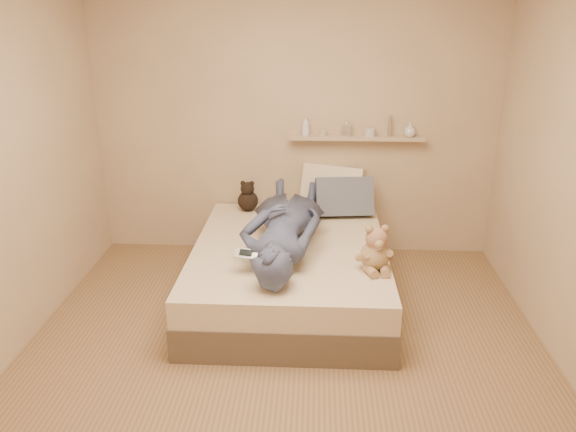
# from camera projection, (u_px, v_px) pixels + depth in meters

# --- Properties ---
(room) EXTENTS (3.80, 3.80, 3.80)m
(room) POSITION_uv_depth(u_px,v_px,m) (282.00, 175.00, 3.20)
(room) COLOR olive
(room) RESTS_ON ground
(bed) EXTENTS (1.50, 1.90, 0.45)m
(bed) POSITION_uv_depth(u_px,v_px,m) (290.00, 271.00, 4.46)
(bed) COLOR brown
(bed) RESTS_ON floor
(game_console) EXTENTS (0.18, 0.10, 0.06)m
(game_console) POSITION_uv_depth(u_px,v_px,m) (246.00, 254.00, 3.86)
(game_console) COLOR silver
(game_console) RESTS_ON bed
(teddy_bear) EXTENTS (0.28, 0.28, 0.34)m
(teddy_bear) POSITION_uv_depth(u_px,v_px,m) (376.00, 252.00, 3.92)
(teddy_bear) COLOR #A18658
(teddy_bear) RESTS_ON bed
(dark_plush) EXTENTS (0.18, 0.18, 0.28)m
(dark_plush) POSITION_uv_depth(u_px,v_px,m) (248.00, 198.00, 5.06)
(dark_plush) COLOR black
(dark_plush) RESTS_ON bed
(pillow_cream) EXTENTS (0.61, 0.45, 0.43)m
(pillow_cream) POSITION_uv_depth(u_px,v_px,m) (333.00, 189.00, 5.06)
(pillow_cream) COLOR beige
(pillow_cream) RESTS_ON bed
(pillow_grey) EXTENTS (0.52, 0.31, 0.37)m
(pillow_grey) POSITION_uv_depth(u_px,v_px,m) (344.00, 197.00, 4.94)
(pillow_grey) COLOR slate
(pillow_grey) RESTS_ON bed
(person) EXTENTS (0.70, 1.65, 0.39)m
(person) POSITION_uv_depth(u_px,v_px,m) (284.00, 224.00, 4.27)
(person) COLOR #424C69
(person) RESTS_ON bed
(wall_shelf) EXTENTS (1.20, 0.12, 0.03)m
(wall_shelf) POSITION_uv_depth(u_px,v_px,m) (357.00, 138.00, 4.97)
(wall_shelf) COLOR tan
(wall_shelf) RESTS_ON wall_back
(shelf_bottles) EXTENTS (1.03, 0.14, 0.19)m
(shelf_bottles) POSITION_uv_depth(u_px,v_px,m) (363.00, 129.00, 4.93)
(shelf_bottles) COLOR white
(shelf_bottles) RESTS_ON wall_shelf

